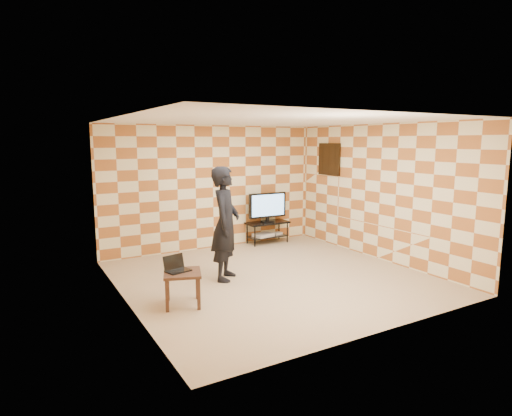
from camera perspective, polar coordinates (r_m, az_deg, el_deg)
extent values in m
plane|color=#C5B289|center=(7.58, 2.29, -9.24)|extent=(5.00, 5.00, 0.00)
cube|color=beige|center=(9.46, -5.75, 2.75)|extent=(5.00, 0.02, 2.70)
cube|color=beige|center=(5.36, 16.78, -2.35)|extent=(5.00, 0.02, 2.70)
cube|color=beige|center=(6.32, -17.20, -0.70)|extent=(0.02, 5.00, 2.70)
cube|color=beige|center=(8.85, 16.19, 2.01)|extent=(0.02, 5.00, 2.70)
cube|color=white|center=(7.21, 2.43, 11.61)|extent=(5.00, 5.00, 0.02)
cube|color=black|center=(9.92, 9.74, 6.42)|extent=(0.04, 0.72, 0.72)
cube|color=black|center=(9.92, 9.74, 6.42)|extent=(0.04, 0.03, 0.68)
cube|color=black|center=(9.92, 9.74, 6.42)|extent=(0.04, 0.68, 0.03)
cube|color=black|center=(9.95, 1.53, -1.98)|extent=(1.00, 0.45, 0.04)
cube|color=black|center=(10.02, 1.52, -3.77)|extent=(0.90, 0.40, 0.03)
cylinder|color=black|center=(9.63, -0.15, -3.74)|extent=(0.03, 0.03, 0.50)
cylinder|color=black|center=(9.93, -1.19, -3.35)|extent=(0.03, 0.03, 0.50)
cylinder|color=black|center=(10.08, 4.20, -3.19)|extent=(0.03, 0.03, 0.50)
cylinder|color=black|center=(10.38, 3.09, -2.83)|extent=(0.03, 0.03, 0.50)
cube|color=black|center=(9.94, 1.53, -1.78)|extent=(0.28, 0.19, 0.03)
cube|color=black|center=(9.93, 1.53, -1.47)|extent=(0.07, 0.05, 0.08)
cube|color=black|center=(9.88, 1.54, 0.39)|extent=(0.94, 0.10, 0.57)
cube|color=#7BB6F6|center=(9.85, 1.65, 0.37)|extent=(0.84, 0.04, 0.49)
cube|color=silver|center=(9.92, 0.98, -3.60)|extent=(0.50, 0.40, 0.07)
cube|color=silver|center=(10.15, 2.85, -3.39)|extent=(0.24, 0.20, 0.05)
cube|color=#322114|center=(6.31, -9.80, -8.56)|extent=(0.67, 0.67, 0.04)
cube|color=#322114|center=(6.19, -11.77, -11.43)|extent=(0.06, 0.06, 0.46)
cube|color=#322114|center=(6.60, -11.70, -10.12)|extent=(0.06, 0.06, 0.46)
cube|color=#322114|center=(6.19, -7.64, -11.31)|extent=(0.06, 0.06, 0.46)
cube|color=#322114|center=(6.60, -7.84, -10.01)|extent=(0.06, 0.06, 0.46)
cube|color=black|center=(6.34, -10.33, -8.23)|extent=(0.38, 0.31, 0.02)
cube|color=black|center=(6.40, -10.94, -7.07)|extent=(0.34, 0.13, 0.21)
imported|color=black|center=(7.29, -4.10, -2.09)|extent=(0.81, 0.84, 1.94)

